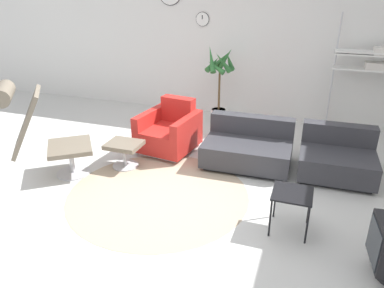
{
  "coord_description": "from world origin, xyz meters",
  "views": [
    {
      "loc": [
        1.45,
        -3.83,
        2.42
      ],
      "look_at": [
        0.08,
        0.17,
        0.55
      ],
      "focal_mm": 35.0,
      "sensor_mm": 36.0,
      "label": 1
    }
  ],
  "objects_px": {
    "armchair_red": "(170,133)",
    "shelf_unit": "(379,61)",
    "potted_plant": "(219,85)",
    "couch_second": "(337,159)",
    "side_table": "(292,197)",
    "lounge_chair": "(35,124)",
    "couch_low": "(248,148)",
    "ottoman": "(124,149)"
  },
  "relations": [
    {
      "from": "armchair_red",
      "to": "shelf_unit",
      "type": "bearing_deg",
      "value": -142.8
    },
    {
      "from": "armchair_red",
      "to": "potted_plant",
      "type": "distance_m",
      "value": 1.46
    },
    {
      "from": "armchair_red",
      "to": "couch_second",
      "type": "distance_m",
      "value": 2.41
    },
    {
      "from": "side_table",
      "to": "potted_plant",
      "type": "bearing_deg",
      "value": 118.68
    },
    {
      "from": "lounge_chair",
      "to": "shelf_unit",
      "type": "relative_size",
      "value": 0.66
    },
    {
      "from": "couch_low",
      "to": "shelf_unit",
      "type": "xyz_separation_m",
      "value": [
        1.67,
        1.7,
        1.02
      ]
    },
    {
      "from": "ottoman",
      "to": "couch_second",
      "type": "xyz_separation_m",
      "value": [
        2.78,
        0.7,
        -0.03
      ]
    },
    {
      "from": "lounge_chair",
      "to": "side_table",
      "type": "bearing_deg",
      "value": 51.55
    },
    {
      "from": "potted_plant",
      "to": "lounge_chair",
      "type": "bearing_deg",
      "value": -121.25
    },
    {
      "from": "couch_low",
      "to": "side_table",
      "type": "relative_size",
      "value": 2.73
    },
    {
      "from": "ottoman",
      "to": "couch_second",
      "type": "bearing_deg",
      "value": 14.15
    },
    {
      "from": "couch_second",
      "to": "potted_plant",
      "type": "relative_size",
      "value": 0.7
    },
    {
      "from": "couch_low",
      "to": "shelf_unit",
      "type": "height_order",
      "value": "shelf_unit"
    },
    {
      "from": "ottoman",
      "to": "couch_low",
      "type": "height_order",
      "value": "couch_low"
    },
    {
      "from": "couch_low",
      "to": "side_table",
      "type": "xyz_separation_m",
      "value": [
        0.72,
        -1.39,
        0.16
      ]
    },
    {
      "from": "couch_low",
      "to": "shelf_unit",
      "type": "relative_size",
      "value": 0.62
    },
    {
      "from": "couch_low",
      "to": "side_table",
      "type": "height_order",
      "value": "couch_low"
    },
    {
      "from": "lounge_chair",
      "to": "side_table",
      "type": "xyz_separation_m",
      "value": [
        3.18,
        -0.09,
        -0.37
      ]
    },
    {
      "from": "ottoman",
      "to": "armchair_red",
      "type": "bearing_deg",
      "value": 62.6
    },
    {
      "from": "ottoman",
      "to": "shelf_unit",
      "type": "bearing_deg",
      "value": 35.76
    },
    {
      "from": "armchair_red",
      "to": "ottoman",
      "type": "bearing_deg",
      "value": 70.48
    },
    {
      "from": "armchair_red",
      "to": "potted_plant",
      "type": "relative_size",
      "value": 0.66
    },
    {
      "from": "couch_low",
      "to": "ottoman",
      "type": "bearing_deg",
      "value": 20.87
    },
    {
      "from": "lounge_chair",
      "to": "ottoman",
      "type": "distance_m",
      "value": 1.19
    },
    {
      "from": "lounge_chair",
      "to": "couch_second",
      "type": "relative_size",
      "value": 1.31
    },
    {
      "from": "potted_plant",
      "to": "shelf_unit",
      "type": "distance_m",
      "value": 2.56
    },
    {
      "from": "couch_low",
      "to": "couch_second",
      "type": "relative_size",
      "value": 1.24
    },
    {
      "from": "ottoman",
      "to": "couch_second",
      "type": "distance_m",
      "value": 2.87
    },
    {
      "from": "lounge_chair",
      "to": "side_table",
      "type": "relative_size",
      "value": 2.87
    },
    {
      "from": "armchair_red",
      "to": "shelf_unit",
      "type": "height_order",
      "value": "shelf_unit"
    },
    {
      "from": "couch_second",
      "to": "shelf_unit",
      "type": "xyz_separation_m",
      "value": [
        0.48,
        1.65,
        1.02
      ]
    },
    {
      "from": "armchair_red",
      "to": "couch_second",
      "type": "xyz_separation_m",
      "value": [
        2.4,
        -0.03,
        -0.05
      ]
    },
    {
      "from": "armchair_red",
      "to": "couch_low",
      "type": "xyz_separation_m",
      "value": [
        1.22,
        -0.07,
        -0.05
      ]
    },
    {
      "from": "lounge_chair",
      "to": "shelf_unit",
      "type": "distance_m",
      "value": 5.12
    },
    {
      "from": "armchair_red",
      "to": "potted_plant",
      "type": "xyz_separation_m",
      "value": [
        0.41,
        1.34,
        0.43
      ]
    },
    {
      "from": "potted_plant",
      "to": "side_table",
      "type": "bearing_deg",
      "value": -61.32
    },
    {
      "from": "potted_plant",
      "to": "couch_second",
      "type": "bearing_deg",
      "value": -34.37
    },
    {
      "from": "lounge_chair",
      "to": "couch_second",
      "type": "distance_m",
      "value": 3.92
    },
    {
      "from": "lounge_chair",
      "to": "potted_plant",
      "type": "xyz_separation_m",
      "value": [
        1.65,
        2.71,
        -0.05
      ]
    },
    {
      "from": "couch_second",
      "to": "ottoman",
      "type": "bearing_deg",
      "value": 12.72
    },
    {
      "from": "couch_second",
      "to": "side_table",
      "type": "bearing_deg",
      "value": 70.73
    },
    {
      "from": "couch_second",
      "to": "couch_low",
      "type": "bearing_deg",
      "value": 0.75
    }
  ]
}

